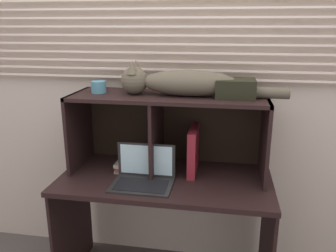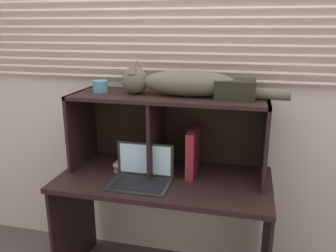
{
  "view_description": "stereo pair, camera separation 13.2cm",
  "coord_description": "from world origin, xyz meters",
  "px_view_note": "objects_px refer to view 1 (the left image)",
  "views": [
    {
      "loc": [
        0.34,
        -1.69,
        1.64
      ],
      "look_at": [
        0.0,
        0.3,
        1.05
      ],
      "focal_mm": 36.94,
      "sensor_mm": 36.0,
      "label": 1
    },
    {
      "loc": [
        0.47,
        -1.67,
        1.64
      ],
      "look_at": [
        0.0,
        0.3,
        1.05
      ],
      "focal_mm": 36.94,
      "sensor_mm": 36.0,
      "label": 2
    }
  ],
  "objects_px": {
    "book_stack": "(131,163)",
    "small_basket": "(99,87)",
    "cat": "(181,82)",
    "laptop": "(143,176)",
    "storage_box": "(235,88)",
    "binder_upright": "(193,150)"
  },
  "relations": [
    {
      "from": "book_stack",
      "to": "small_basket",
      "type": "bearing_deg",
      "value": 179.71
    },
    {
      "from": "cat",
      "to": "storage_box",
      "type": "distance_m",
      "value": 0.32
    },
    {
      "from": "cat",
      "to": "binder_upright",
      "type": "height_order",
      "value": "cat"
    },
    {
      "from": "book_stack",
      "to": "cat",
      "type": "bearing_deg",
      "value": 0.18
    },
    {
      "from": "book_stack",
      "to": "storage_box",
      "type": "bearing_deg",
      "value": 0.09
    },
    {
      "from": "binder_upright",
      "to": "storage_box",
      "type": "height_order",
      "value": "storage_box"
    },
    {
      "from": "binder_upright",
      "to": "small_basket",
      "type": "height_order",
      "value": "small_basket"
    },
    {
      "from": "cat",
      "to": "binder_upright",
      "type": "bearing_deg",
      "value": 0.0
    },
    {
      "from": "book_stack",
      "to": "laptop",
      "type": "bearing_deg",
      "value": -57.88
    },
    {
      "from": "binder_upright",
      "to": "book_stack",
      "type": "bearing_deg",
      "value": -179.86
    },
    {
      "from": "binder_upright",
      "to": "storage_box",
      "type": "distance_m",
      "value": 0.46
    },
    {
      "from": "laptop",
      "to": "binder_upright",
      "type": "bearing_deg",
      "value": 37.66
    },
    {
      "from": "binder_upright",
      "to": "small_basket",
      "type": "xyz_separation_m",
      "value": [
        -0.59,
        0.0,
        0.38
      ]
    },
    {
      "from": "cat",
      "to": "small_basket",
      "type": "relative_size",
      "value": 10.81
    },
    {
      "from": "cat",
      "to": "binder_upright",
      "type": "distance_m",
      "value": 0.43
    },
    {
      "from": "small_basket",
      "to": "storage_box",
      "type": "bearing_deg",
      "value": 0.0
    },
    {
      "from": "cat",
      "to": "small_basket",
      "type": "distance_m",
      "value": 0.51
    },
    {
      "from": "book_stack",
      "to": "small_basket",
      "type": "distance_m",
      "value": 0.53
    },
    {
      "from": "small_basket",
      "to": "binder_upright",
      "type": "bearing_deg",
      "value": 0.0
    },
    {
      "from": "cat",
      "to": "binder_upright",
      "type": "relative_size",
      "value": 3.42
    },
    {
      "from": "binder_upright",
      "to": "cat",
      "type": "bearing_deg",
      "value": 180.0
    },
    {
      "from": "storage_box",
      "to": "cat",
      "type": "bearing_deg",
      "value": 180.0
    }
  ]
}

